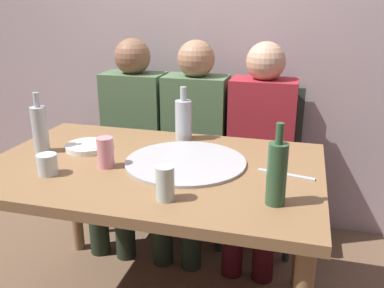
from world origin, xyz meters
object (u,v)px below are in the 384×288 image
dining_table (153,183)px  guest_in_beanie (192,136)px  tumbler_near (165,183)px  plate_stack (88,147)px  chair_right (261,155)px  water_bottle (277,173)px  guest_in_sweater (130,131)px  chair_middle (198,149)px  pizza_tray (186,162)px  guest_by_wall (260,142)px  table_knife (286,174)px  tumbler_far (47,164)px  beer_bottle (184,119)px  wine_bottle (40,128)px  chair_left (140,143)px  soda_can (105,152)px

dining_table → guest_in_beanie: size_ratio=1.16×
tumbler_near → plate_stack: 0.63m
dining_table → chair_right: (0.36, 0.84, -0.14)m
water_bottle → guest_in_sweater: bearing=135.1°
dining_table → chair_middle: (-0.02, 0.84, -0.14)m
pizza_tray → guest_in_beanie: 0.67m
plate_stack → pizza_tray: bearing=-6.1°
plate_stack → chair_right: (0.70, 0.74, -0.24)m
guest_by_wall → table_knife: bearing=104.4°
tumbler_far → dining_table: bearing=30.1°
beer_bottle → tumbler_far: (-0.38, -0.55, -0.06)m
wine_bottle → table_knife: bearing=0.6°
pizza_tray → guest_in_beanie: size_ratio=0.42×
chair_middle → tumbler_far: bearing=72.6°
chair_left → table_knife: bearing=139.0°
tumbler_near → soda_can: size_ratio=0.97×
beer_bottle → soda_can: size_ratio=2.08×
tumbler_near → chair_left: size_ratio=0.13×
wine_bottle → tumbler_far: wine_bottle is taller
pizza_tray → wine_bottle: (-0.65, -0.03, 0.10)m
wine_bottle → table_knife: 1.06m
tumbler_near → guest_by_wall: size_ratio=0.10×
beer_bottle → chair_middle: bearing=96.2°
chair_right → guest_by_wall: 0.20m
chair_middle → tumbler_near: bearing=98.9°
tumbler_near → dining_table: bearing=118.2°
guest_by_wall → soda_can: bearing=55.2°
tumbler_near → soda_can: (-0.32, 0.21, 0.00)m
guest_in_beanie → guest_in_sweater: bearing=0.0°
tumbler_far → chair_left: chair_left is taller
tumbler_near → table_knife: bearing=39.8°
tumbler_near → chair_right: 1.18m
beer_bottle → dining_table: bearing=-95.3°
wine_bottle → chair_right: bearing=43.0°
soda_can → guest_by_wall: bearing=55.2°
soda_can → chair_middle: chair_middle is taller
plate_stack → chair_right: 1.05m
beer_bottle → chair_left: 0.73m
plate_stack → table_knife: (0.87, -0.07, -0.01)m
tumbler_far → pizza_tray: bearing=27.4°
table_knife → wine_bottle: bearing=-167.6°
soda_can → table_knife: size_ratio=0.55×
tumbler_far → soda_can: (0.18, 0.13, 0.02)m
wine_bottle → tumbler_near: wine_bottle is taller
pizza_tray → tumbler_near: (0.03, -0.33, 0.05)m
tumbler_far → table_knife: tumbler_far is taller
tumbler_near → chair_left: (-0.56, 1.13, -0.29)m
water_bottle → guest_in_sweater: size_ratio=0.23×
beer_bottle → table_knife: (0.50, -0.32, -0.10)m
wine_bottle → table_knife: size_ratio=1.20×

